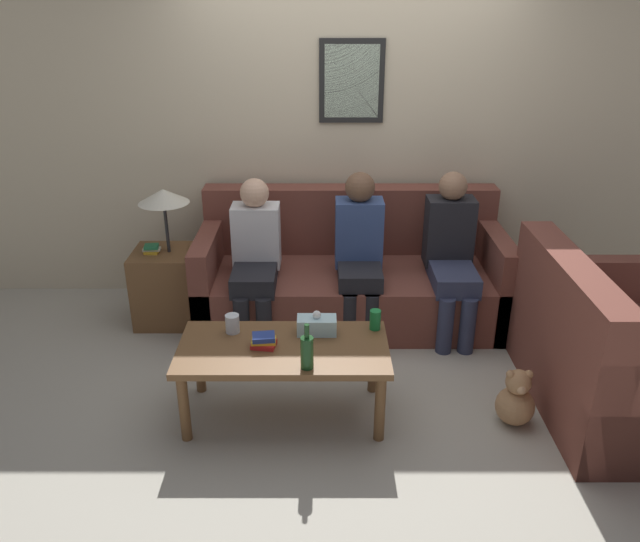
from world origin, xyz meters
The scene contains 15 objects.
ground_plane centered at (0.00, 0.00, 0.00)m, with size 16.00×16.00×0.00m, color #ADA899.
wall_back centered at (0.00, 1.05, 1.30)m, with size 9.00×0.08×2.60m.
couch_main centered at (0.00, 0.57, 0.31)m, with size 2.26×0.94×0.94m.
couch_side centered at (1.48, -0.60, 0.32)m, with size 0.94×1.36×0.94m.
coffee_table centered at (-0.44, -0.70, 0.40)m, with size 1.20×0.59×0.46m.
side_table_with_lamp centered at (-1.39, 0.47, 0.36)m, with size 0.45×0.44×1.04m.
wine_bottle centered at (-0.30, -0.92, 0.56)m, with size 0.07×0.07×0.26m.
drinking_glass centered at (-0.75, -0.54, 0.52)m, with size 0.08×0.08×0.11m.
book_stack centered at (-0.55, -0.70, 0.50)m, with size 0.15×0.13×0.07m.
soda_can centered at (0.09, -0.50, 0.52)m, with size 0.07×0.07×0.12m.
tissue_box centered at (-0.25, -0.55, 0.52)m, with size 0.23×0.12×0.15m.
person_left centered at (-0.69, 0.34, 0.60)m, with size 0.34×0.62×1.11m.
person_middle centered at (0.05, 0.37, 0.63)m, with size 0.34×0.58×1.16m.
person_right centered at (0.70, 0.36, 0.61)m, with size 0.34×0.66×1.15m.
teddy_bear centered at (0.89, -0.79, 0.15)m, with size 0.22×0.22×0.35m.
Camera 1 is at (-0.23, -3.76, 2.29)m, focal length 35.00 mm.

